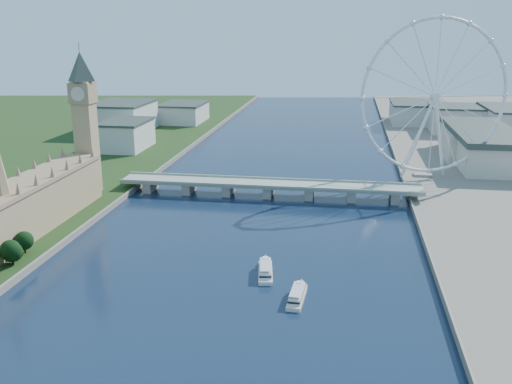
# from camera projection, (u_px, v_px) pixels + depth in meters

# --- Properties ---
(parliament_range) EXTENTS (24.00, 200.00, 70.00)m
(parliament_range) POSITION_uv_depth(u_px,v_px,m) (3.00, 220.00, 309.16)
(parliament_range) COLOR tan
(parliament_range) RESTS_ON ground
(big_ben) EXTENTS (20.02, 20.02, 110.00)m
(big_ben) POSITION_uv_depth(u_px,v_px,m) (84.00, 105.00, 398.17)
(big_ben) COLOR tan
(big_ben) RESTS_ON ground
(westminster_bridge) EXTENTS (220.00, 22.00, 9.50)m
(westminster_bridge) POSITION_uv_depth(u_px,v_px,m) (269.00, 187.00, 416.51)
(westminster_bridge) COLOR gray
(westminster_bridge) RESTS_ON ground
(london_eye) EXTENTS (113.60, 39.12, 124.30)m
(london_eye) POSITION_uv_depth(u_px,v_px,m) (435.00, 97.00, 433.71)
(london_eye) COLOR silver
(london_eye) RESTS_ON ground
(county_hall) EXTENTS (54.00, 144.00, 35.00)m
(county_hall) POSITION_uv_depth(u_px,v_px,m) (479.00, 164.00, 515.34)
(county_hall) COLOR beige
(county_hall) RESTS_ON ground
(city_skyline) EXTENTS (505.00, 280.00, 32.00)m
(city_skyline) POSITION_uv_depth(u_px,v_px,m) (333.00, 119.00, 654.40)
(city_skyline) COLOR beige
(city_skyline) RESTS_ON ground
(tour_boat_near) EXTENTS (11.26, 29.09, 6.25)m
(tour_boat_near) POSITION_uv_depth(u_px,v_px,m) (265.00, 275.00, 284.76)
(tour_boat_near) COLOR silver
(tour_boat_near) RESTS_ON ground
(tour_boat_far) EXTENTS (8.45, 26.96, 5.84)m
(tour_boat_far) POSITION_uv_depth(u_px,v_px,m) (297.00, 300.00, 258.46)
(tour_boat_far) COLOR beige
(tour_boat_far) RESTS_ON ground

